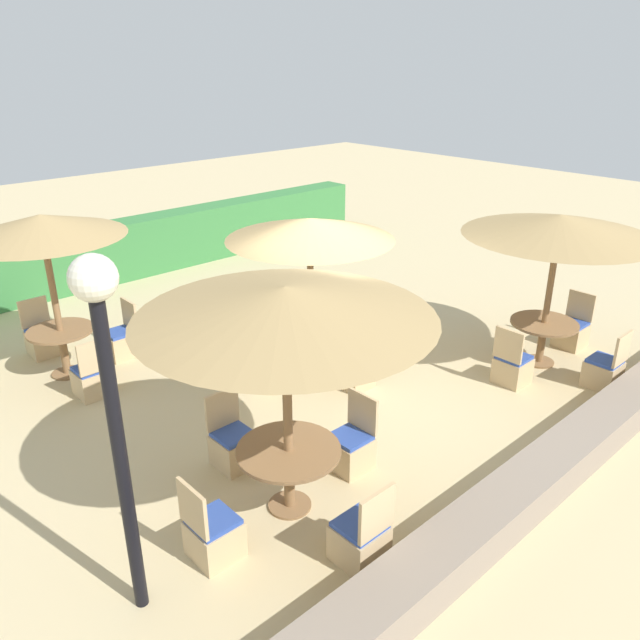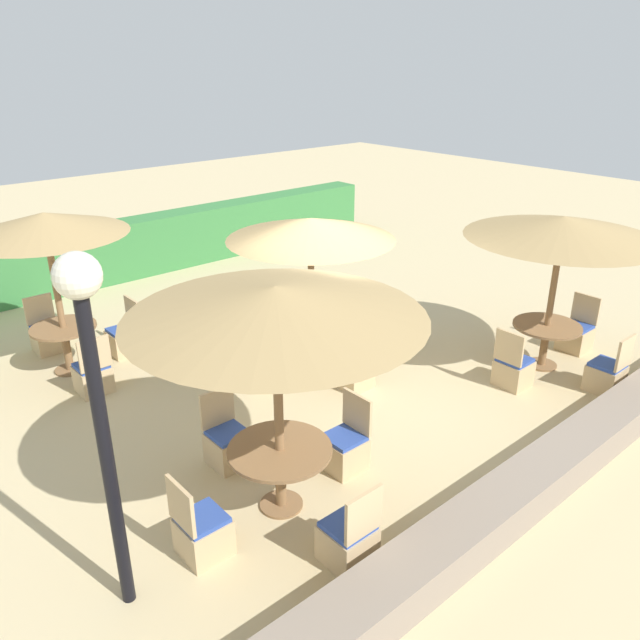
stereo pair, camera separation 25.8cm
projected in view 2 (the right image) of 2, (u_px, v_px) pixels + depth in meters
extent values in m
plane|color=#C6B284|center=(346.00, 387.00, 9.39)|extent=(40.00, 40.00, 0.00)
cube|color=#387A3D|center=(134.00, 248.00, 13.92)|extent=(13.00, 0.70, 1.26)
cube|color=gray|center=(542.00, 476.00, 7.07)|extent=(10.00, 0.56, 0.42)
cylinder|color=black|center=(108.00, 463.00, 5.15)|extent=(0.12, 0.12, 3.00)
sphere|color=silver|center=(77.00, 276.00, 4.51)|extent=(0.36, 0.36, 0.36)
cylinder|color=olive|center=(552.00, 297.00, 9.57)|extent=(0.10, 0.10, 2.36)
cone|color=tan|center=(563.00, 227.00, 9.14)|extent=(2.86, 2.86, 0.32)
cylinder|color=olive|center=(541.00, 364.00, 10.03)|extent=(0.48, 0.48, 0.03)
cylinder|color=olive|center=(544.00, 346.00, 9.90)|extent=(0.12, 0.12, 0.67)
cylinder|color=olive|center=(547.00, 326.00, 9.76)|extent=(1.05, 1.05, 0.04)
cube|color=tan|center=(575.00, 338.00, 10.50)|extent=(0.46, 0.46, 0.40)
cube|color=#2D4CA8|center=(577.00, 326.00, 10.41)|extent=(0.42, 0.42, 0.05)
cube|color=tan|center=(586.00, 308.00, 10.43)|extent=(0.04, 0.46, 0.48)
cube|color=tan|center=(605.00, 378.00, 9.22)|extent=(0.46, 0.46, 0.40)
cube|color=#2D4CA8|center=(608.00, 364.00, 9.13)|extent=(0.42, 0.42, 0.05)
cube|color=tan|center=(625.00, 353.00, 8.88)|extent=(0.46, 0.04, 0.48)
cube|color=tan|center=(513.00, 373.00, 9.36)|extent=(0.46, 0.46, 0.40)
cube|color=#2D4CA8|center=(515.00, 360.00, 9.28)|extent=(0.42, 0.42, 0.05)
cube|color=tan|center=(509.00, 348.00, 9.04)|extent=(0.04, 0.46, 0.48)
cylinder|color=olive|center=(279.00, 408.00, 6.43)|extent=(0.10, 0.10, 2.51)
cone|color=tan|center=(275.00, 302.00, 5.97)|extent=(2.98, 2.98, 0.32)
cylinder|color=olive|center=(281.00, 504.00, 6.92)|extent=(0.48, 0.48, 0.03)
cylinder|color=olive|center=(281.00, 479.00, 6.78)|extent=(0.12, 0.12, 0.71)
cylinder|color=olive|center=(280.00, 450.00, 6.63)|extent=(1.13, 1.13, 0.04)
cube|color=tan|center=(204.00, 536.00, 6.20)|extent=(0.46, 0.46, 0.40)
cube|color=#2D4CA8|center=(202.00, 518.00, 6.11)|extent=(0.42, 0.42, 0.05)
cube|color=tan|center=(181.00, 506.00, 5.88)|extent=(0.04, 0.46, 0.48)
cube|color=tan|center=(229.00, 449.00, 7.57)|extent=(0.46, 0.46, 0.40)
cube|color=#2D4CA8|center=(228.00, 433.00, 7.48)|extent=(0.42, 0.42, 0.05)
cube|color=tan|center=(217.00, 407.00, 7.52)|extent=(0.46, 0.04, 0.48)
cube|color=tan|center=(344.00, 453.00, 7.48)|extent=(0.46, 0.46, 0.40)
cube|color=#2D4CA8|center=(344.00, 438.00, 7.39)|extent=(0.42, 0.42, 0.05)
cube|color=tan|center=(357.00, 412.00, 7.42)|extent=(0.04, 0.46, 0.48)
cube|color=tan|center=(347.00, 544.00, 6.10)|extent=(0.46, 0.46, 0.40)
cube|color=#2D4CA8|center=(348.00, 525.00, 6.02)|extent=(0.42, 0.42, 0.05)
cube|color=tan|center=(364.00, 515.00, 5.77)|extent=(0.46, 0.04, 0.48)
cylinder|color=olive|center=(311.00, 296.00, 9.67)|extent=(0.10, 0.10, 2.31)
cone|color=tan|center=(311.00, 229.00, 9.25)|extent=(2.55, 2.55, 0.32)
cylinder|color=olive|center=(312.00, 361.00, 10.12)|extent=(0.48, 0.48, 0.03)
cylinder|color=olive|center=(311.00, 343.00, 9.99)|extent=(0.12, 0.12, 0.68)
cylinder|color=olive|center=(311.00, 323.00, 9.85)|extent=(1.12, 1.12, 0.04)
cube|color=tan|center=(358.00, 335.00, 10.64)|extent=(0.46, 0.46, 0.40)
cube|color=#2D4CA8|center=(358.00, 323.00, 10.55)|extent=(0.42, 0.42, 0.05)
cube|color=tan|center=(368.00, 305.00, 10.57)|extent=(0.04, 0.46, 0.48)
cube|color=tan|center=(257.00, 370.00, 9.44)|extent=(0.46, 0.46, 0.40)
cube|color=#2D4CA8|center=(257.00, 357.00, 9.35)|extent=(0.42, 0.42, 0.05)
cube|color=tan|center=(244.00, 345.00, 9.12)|extent=(0.04, 0.46, 0.48)
cube|color=tan|center=(354.00, 375.00, 9.32)|extent=(0.46, 0.46, 0.40)
cube|color=#2D4CA8|center=(355.00, 361.00, 9.23)|extent=(0.42, 0.42, 0.05)
cube|color=tan|center=(365.00, 350.00, 8.98)|extent=(0.46, 0.04, 0.48)
cylinder|color=olive|center=(58.00, 298.00, 9.39)|extent=(0.10, 0.10, 2.46)
cone|color=tan|center=(45.00, 223.00, 8.94)|extent=(2.35, 2.35, 0.32)
cylinder|color=olive|center=(71.00, 369.00, 9.87)|extent=(0.48, 0.48, 0.03)
cylinder|color=olive|center=(67.00, 350.00, 9.74)|extent=(0.12, 0.12, 0.72)
cylinder|color=olive|center=(63.00, 328.00, 9.59)|extent=(0.99, 0.99, 0.04)
cube|color=tan|center=(93.00, 379.00, 9.19)|extent=(0.46, 0.46, 0.40)
cube|color=#2D4CA8|center=(91.00, 365.00, 9.10)|extent=(0.42, 0.42, 0.05)
cube|color=tan|center=(94.00, 354.00, 8.85)|extent=(0.46, 0.04, 0.48)
cube|color=tan|center=(48.00, 340.00, 10.45)|extent=(0.46, 0.46, 0.40)
cube|color=#2D4CA8|center=(46.00, 327.00, 10.37)|extent=(0.42, 0.42, 0.05)
cube|color=tan|center=(39.00, 309.00, 10.41)|extent=(0.46, 0.04, 0.48)
cube|color=tan|center=(124.00, 342.00, 10.36)|extent=(0.46, 0.46, 0.40)
cube|color=#2D4CA8|center=(122.00, 330.00, 10.27)|extent=(0.42, 0.42, 0.05)
cube|color=tan|center=(132.00, 312.00, 10.29)|extent=(0.04, 0.46, 0.48)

